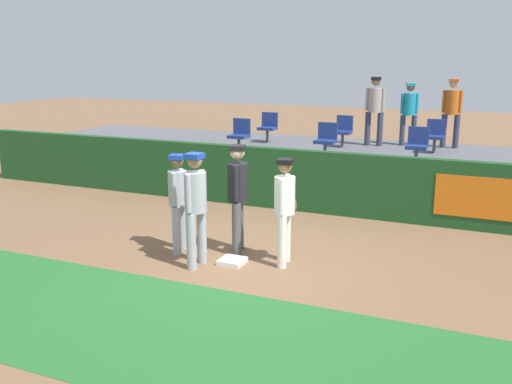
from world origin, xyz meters
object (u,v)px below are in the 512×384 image
object	(u,v)px
player_fielder_home	(285,204)
spectator_hooded	(409,110)
seat_front_left	(240,133)
seat_back_left	(268,126)
seat_front_right	(417,143)
seat_front_center	(326,138)
first_base	(232,261)
spectator_capped	(375,106)
player_coach_visitor	(178,196)
seat_back_right	(435,134)
player_runner_visitor	(196,202)
seat_back_center	(343,129)
player_umpire	(238,191)
spectator_casual	(452,108)

from	to	relation	value
player_fielder_home	spectator_hooded	distance (m)	7.55
seat_front_left	seat_back_left	size ratio (longest dim) A/B	1.00
seat_front_right	seat_front_center	bearing A→B (deg)	179.99
first_base	spectator_capped	distance (m)	7.69
player_coach_visitor	spectator_hooded	size ratio (longest dim) A/B	1.03
seat_back_right	spectator_capped	distance (m)	1.86
player_runner_visitor	seat_front_left	bearing A→B (deg)	-160.83
seat_front_left	seat_back_left	world-z (taller)	same
player_fielder_home	seat_back_right	bearing A→B (deg)	158.41
seat_back_center	spectator_hooded	world-z (taller)	spectator_hooded
seat_front_right	spectator_hooded	size ratio (longest dim) A/B	0.50
seat_back_right	seat_front_center	bearing A→B (deg)	-142.35
player_umpire	player_runner_visitor	bearing A→B (deg)	-38.88
seat_back_left	seat_front_center	bearing A→B (deg)	-38.93
player_umpire	seat_back_center	xyz separation A→B (m)	(0.21, 6.28, 0.34)
player_runner_visitor	seat_front_left	world-z (taller)	player_runner_visitor
seat_front_left	seat_back_right	bearing A→B (deg)	21.30
player_fielder_home	spectator_capped	distance (m)	7.13
player_fielder_home	spectator_capped	world-z (taller)	spectator_capped
seat_back_left	spectator_casual	world-z (taller)	spectator_casual
player_umpire	seat_back_left	distance (m)	6.59
player_umpire	seat_front_center	xyz separation A→B (m)	(0.25, 4.48, 0.35)
seat_front_center	seat_back_center	distance (m)	1.80
player_umpire	seat_front_right	size ratio (longest dim) A/B	2.25
seat_back_center	seat_back_right	xyz separation A→B (m)	(2.38, 0.00, 0.00)
seat_front_center	player_runner_visitor	bearing A→B (deg)	-96.31
seat_front_center	spectator_casual	world-z (taller)	spectator_casual
seat_front_center	spectator_capped	xyz separation A→B (m)	(0.66, 2.35, 0.60)
player_runner_visitor	seat_back_left	world-z (taller)	player_runner_visitor
seat_front_left	seat_front_right	distance (m)	4.41
first_base	seat_front_center	bearing A→B (deg)	88.83
seat_back_center	seat_back_left	world-z (taller)	same
seat_front_left	player_coach_visitor	bearing A→B (deg)	-77.49
seat_front_center	seat_back_left	bearing A→B (deg)	141.07
first_base	seat_front_right	xyz separation A→B (m)	(2.23, 5.03, 1.40)
seat_front_center	seat_back_left	world-z (taller)	same
first_base	seat_back_center	world-z (taller)	seat_back_center
player_umpire	player_coach_visitor	bearing A→B (deg)	-84.94
spectator_capped	spectator_casual	xyz separation A→B (m)	(1.95, 0.42, -0.02)
seat_back_center	spectator_capped	size ratio (longest dim) A/B	0.45
seat_back_left	spectator_capped	xyz separation A→B (m)	(2.89, 0.55, 0.60)
player_coach_visitor	player_umpire	bearing A→B (deg)	98.92
seat_back_right	spectator_hooded	size ratio (longest dim) A/B	0.50
player_umpire	spectator_hooded	world-z (taller)	spectator_hooded
spectator_casual	first_base	bearing A→B (deg)	68.99
seat_back_right	seat_back_left	xyz separation A→B (m)	(-4.56, 0.00, 0.00)
first_base	spectator_capped	bearing A→B (deg)	84.09
first_base	player_runner_visitor	xyz separation A→B (m)	(-0.49, -0.31, 1.04)
player_fielder_home	seat_back_right	distance (m)	6.72
first_base	player_runner_visitor	world-z (taller)	player_runner_visitor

